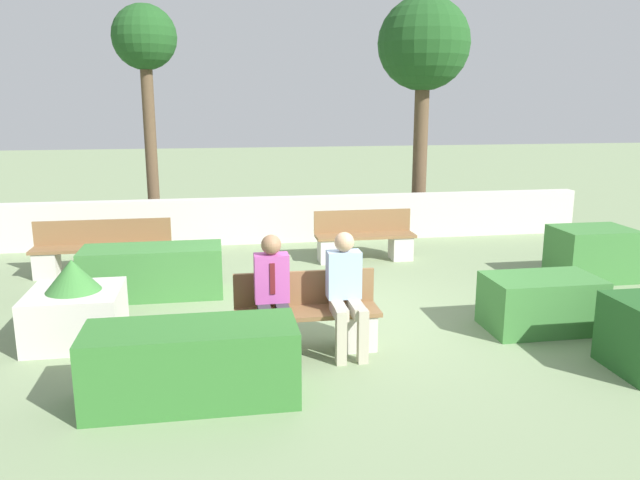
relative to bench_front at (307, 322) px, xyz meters
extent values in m
plane|color=gray|center=(0.61, 1.16, -0.33)|extent=(60.00, 60.00, 0.00)
cube|color=beige|center=(0.61, 5.59, 0.12)|extent=(11.92, 0.30, 0.91)
cube|color=brown|center=(0.00, -0.04, 0.12)|extent=(1.64, 0.44, 0.05)
cube|color=brown|center=(0.00, 0.20, 0.34)|extent=(1.64, 0.04, 0.40)
cube|color=beige|center=(-0.59, -0.04, -0.12)|extent=(0.36, 0.40, 0.42)
cube|color=beige|center=(0.59, -0.04, -0.12)|extent=(0.36, 0.40, 0.42)
cube|color=brown|center=(-2.84, 3.63, 0.12)|extent=(2.19, 0.44, 0.05)
cube|color=brown|center=(-2.84, 3.87, 0.34)|extent=(2.19, 0.04, 0.40)
cube|color=beige|center=(-3.71, 3.63, -0.12)|extent=(0.36, 0.40, 0.42)
cube|color=beige|center=(-1.98, 3.63, -0.12)|extent=(0.36, 0.40, 0.42)
cube|color=brown|center=(1.60, 3.83, 0.12)|extent=(1.77, 0.44, 0.05)
cube|color=brown|center=(1.60, 4.07, 0.34)|extent=(1.77, 0.04, 0.40)
cube|color=beige|center=(0.95, 3.83, -0.12)|extent=(0.36, 0.40, 0.42)
cube|color=beige|center=(2.26, 3.83, -0.12)|extent=(0.36, 0.40, 0.42)
cube|color=#333338|center=(-0.50, -0.25, 0.21)|extent=(0.14, 0.46, 0.13)
cube|color=#333338|center=(-0.30, -0.25, 0.21)|extent=(0.14, 0.46, 0.13)
cube|color=#333338|center=(-0.52, -0.48, -0.03)|extent=(0.11, 0.11, 0.60)
cube|color=#333338|center=(-0.28, -0.48, -0.03)|extent=(0.11, 0.11, 0.60)
cube|color=#B74C9E|center=(-0.40, -0.01, 0.54)|extent=(0.38, 0.22, 0.54)
sphere|color=#936B4C|center=(-0.40, -0.03, 0.92)|extent=(0.22, 0.22, 0.22)
cube|color=maroon|center=(-0.40, -0.12, 0.56)|extent=(0.06, 0.01, 0.35)
cube|color=#B2A893|center=(0.32, -0.25, 0.21)|extent=(0.14, 0.46, 0.13)
cube|color=#B2A893|center=(0.52, -0.25, 0.21)|extent=(0.14, 0.46, 0.13)
cube|color=#B2A893|center=(0.30, -0.48, -0.03)|extent=(0.11, 0.11, 0.60)
cube|color=#B2A893|center=(0.54, -0.48, -0.03)|extent=(0.11, 0.11, 0.60)
cube|color=#9EBCE0|center=(0.42, -0.01, 0.54)|extent=(0.38, 0.22, 0.54)
sphere|color=tan|center=(0.42, -0.03, 0.92)|extent=(0.22, 0.22, 0.22)
cube|color=#3D7A38|center=(2.96, 0.16, 0.01)|extent=(1.36, 0.82, 0.67)
cube|color=#33702D|center=(-1.25, -1.07, 0.04)|extent=(1.98, 0.77, 0.75)
cube|color=#3D7A38|center=(4.89, 2.12, 0.08)|extent=(1.18, 0.88, 0.83)
cube|color=#3D7A38|center=(-1.92, 2.34, 0.04)|extent=(1.99, 0.77, 0.73)
cube|color=beige|center=(-2.66, 0.71, -0.02)|extent=(1.05, 1.05, 0.62)
cone|color=#387533|center=(-2.66, 0.71, 0.48)|extent=(0.63, 0.63, 0.38)
cylinder|color=brown|center=(-2.29, 6.88, 1.51)|extent=(0.25, 0.25, 3.68)
sphere|color=#1E4C1E|center=(-2.29, 6.88, 3.71)|extent=(1.30, 1.30, 1.30)
cylinder|color=brown|center=(3.46, 6.50, 1.38)|extent=(0.31, 0.31, 3.42)
sphere|color=#1E4C1E|center=(3.46, 6.50, 3.63)|extent=(1.95, 1.95, 1.95)
camera|label=1|loc=(-0.97, -6.66, 2.47)|focal=35.00mm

